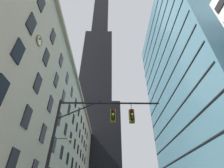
% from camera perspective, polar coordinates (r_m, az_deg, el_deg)
% --- Properties ---
extents(station_building, '(15.34, 71.87, 26.49)m').
position_cam_1_polar(station_building, '(42.42, -23.60, -16.29)').
color(station_building, '#BCAF93').
rests_on(station_building, ground).
extents(dark_skyscraper, '(28.25, 28.25, 203.18)m').
position_cam_1_polar(dark_skyscraper, '(106.89, -5.45, -0.94)').
color(dark_skyscraper, black).
rests_on(dark_skyscraper, ground).
extents(glass_office_midrise, '(16.13, 35.08, 52.76)m').
position_cam_1_polar(glass_office_midrise, '(46.37, 27.10, 1.78)').
color(glass_office_midrise, teal).
rests_on(glass_office_midrise, ground).
extents(traffic_signal_mast, '(8.13, 0.63, 7.81)m').
position_cam_1_polar(traffic_signal_mast, '(12.59, -5.30, -14.63)').
color(traffic_signal_mast, black).
rests_on(traffic_signal_mast, sidewalk_left).
extents(street_lamppost, '(2.37, 0.32, 7.13)m').
position_cam_1_polar(street_lamppost, '(20.42, -20.77, -24.58)').
color(street_lamppost, '#47474C').
rests_on(street_lamppost, sidewalk_left).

